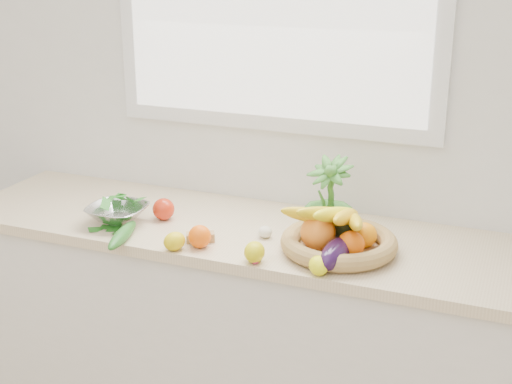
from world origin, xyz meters
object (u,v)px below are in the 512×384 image
at_px(potted_herb, 328,199).
at_px(colander_with_spinach, 117,209).
at_px(cucumber, 122,235).
at_px(fruit_basket, 338,236).
at_px(apple, 164,209).
at_px(eggplant, 336,253).

height_order(potted_herb, colander_with_spinach, potted_herb).
relative_size(cucumber, colander_with_spinach, 1.17).
distance_m(fruit_basket, colander_with_spinach, 0.83).
bearing_deg(apple, cucumber, -97.90).
xyz_separation_m(cucumber, potted_herb, (0.65, 0.33, 0.11)).
distance_m(apple, eggplant, 0.73).
relative_size(eggplant, colander_with_spinach, 1.01).
bearing_deg(potted_herb, fruit_basket, -61.01).
bearing_deg(eggplant, fruit_basket, 102.63).
relative_size(potted_herb, fruit_basket, 0.60).
bearing_deg(colander_with_spinach, fruit_basket, 3.65).
bearing_deg(fruit_basket, colander_with_spinach, -176.35).
relative_size(apple, fruit_basket, 0.16).
height_order(eggplant, potted_herb, potted_herb).
bearing_deg(cucumber, potted_herb, 27.26).
distance_m(apple, fruit_basket, 0.69).
relative_size(cucumber, fruit_basket, 0.50).
height_order(apple, potted_herb, potted_herb).
height_order(eggplant, cucumber, eggplant).
xyz_separation_m(eggplant, fruit_basket, (-0.02, 0.11, 0.01)).
bearing_deg(apple, eggplant, -12.06).
xyz_separation_m(eggplant, colander_with_spinach, (-0.85, 0.06, 0.01)).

